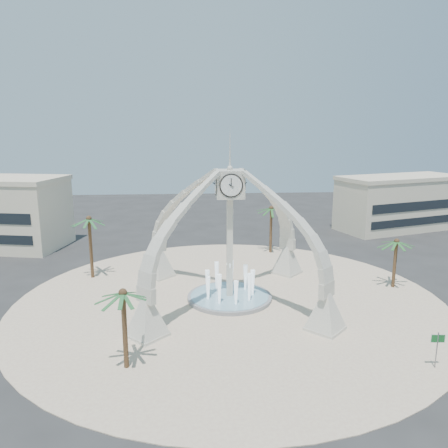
{
  "coord_description": "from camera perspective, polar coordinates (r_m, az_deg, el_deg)",
  "views": [
    {
      "loc": [
        -3.55,
        -38.86,
        15.87
      ],
      "look_at": [
        -0.37,
        2.0,
        6.93
      ],
      "focal_mm": 35.0,
      "sensor_mm": 36.0,
      "label": 1
    }
  ],
  "objects": [
    {
      "name": "palm_north",
      "position": [
        56.37,
        6.2,
        1.99
      ],
      "size": [
        4.47,
        4.47,
        6.64
      ],
      "rotation": [
        0.0,
        0.0,
        -0.23
      ],
      "color": "brown",
      "rests_on": "ground"
    },
    {
      "name": "plaza",
      "position": [
        42.11,
        0.73,
        -9.79
      ],
      "size": [
        40.0,
        40.0,
        0.06
      ],
      "primitive_type": "cylinder",
      "color": "beige",
      "rests_on": "ground"
    },
    {
      "name": "palm_south",
      "position": [
        29.62,
        -13.07,
        -8.9
      ],
      "size": [
        4.22,
        4.22,
        6.08
      ],
      "rotation": [
        0.0,
        0.0,
        -0.19
      ],
      "color": "brown",
      "rests_on": "ground"
    },
    {
      "name": "fountain",
      "position": [
        42.01,
        0.73,
        -9.46
      ],
      "size": [
        8.0,
        8.0,
        3.62
      ],
      "color": "gray",
      "rests_on": "ground"
    },
    {
      "name": "palm_west",
      "position": [
        48.38,
        -17.23,
        0.55
      ],
      "size": [
        4.3,
        4.3,
        7.3
      ],
      "rotation": [
        0.0,
        0.0,
        -0.16
      ],
      "color": "brown",
      "rests_on": "ground"
    },
    {
      "name": "street_sign",
      "position": [
        33.43,
        26.11,
        -13.78
      ],
      "size": [
        0.96,
        0.12,
        2.62
      ],
      "rotation": [
        0.0,
        0.0,
        -0.09
      ],
      "color": "slate",
      "rests_on": "ground"
    },
    {
      "name": "clock_tower",
      "position": [
        40.13,
        0.75,
        -1.21
      ],
      "size": [
        17.94,
        17.94,
        16.3
      ],
      "color": "beige",
      "rests_on": "ground"
    },
    {
      "name": "palm_east",
      "position": [
        46.99,
        21.62,
        -2.19
      ],
      "size": [
        3.9,
        3.9,
        5.53
      ],
      "rotation": [
        0.0,
        0.0,
        -0.14
      ],
      "color": "brown",
      "rests_on": "ground"
    },
    {
      "name": "ground",
      "position": [
        42.12,
        0.73,
        -9.83
      ],
      "size": [
        140.0,
        140.0,
        0.0
      ],
      "primitive_type": "plane",
      "color": "#282828",
      "rests_on": "ground"
    },
    {
      "name": "building_ne",
      "position": [
        75.69,
        21.96,
        2.63
      ],
      "size": [
        21.87,
        14.17,
        8.6
      ],
      "rotation": [
        0.0,
        0.0,
        0.31
      ],
      "color": "beige",
      "rests_on": "ground"
    }
  ]
}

